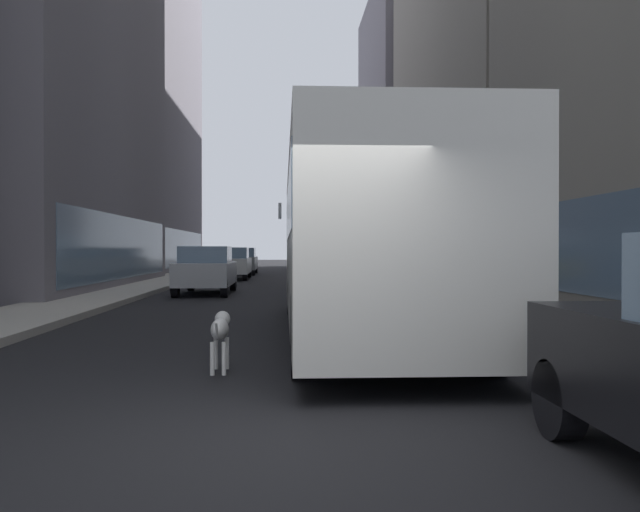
{
  "coord_description": "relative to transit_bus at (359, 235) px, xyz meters",
  "views": [
    {
      "loc": [
        -0.16,
        -5.46,
        1.51
      ],
      "look_at": [
        0.48,
        6.4,
        1.4
      ],
      "focal_mm": 37.91,
      "sensor_mm": 36.0,
      "label": 1
    }
  ],
  "objects": [
    {
      "name": "sidewalk_right",
      "position": [
        4.5,
        28.37,
        -1.7
      ],
      "size": [
        2.4,
        110.0,
        0.15
      ],
      "primitive_type": "cube",
      "color": "gray",
      "rests_on": "ground"
    },
    {
      "name": "ground_plane",
      "position": [
        -1.2,
        28.37,
        -1.78
      ],
      "size": [
        120.0,
        120.0,
        0.0
      ],
      "primitive_type": "plane",
      "color": "black"
    },
    {
      "name": "dalmatian_dog",
      "position": [
        -2.15,
        -3.66,
        -1.26
      ],
      "size": [
        0.22,
        0.96,
        0.72
      ],
      "color": "white",
      "rests_on": "ground"
    },
    {
      "name": "building_left_far",
      "position": [
        -13.1,
        34.98,
        10.0
      ],
      "size": [
        9.9,
        19.36,
        23.57
      ],
      "color": "slate",
      "rests_on": "ground"
    },
    {
      "name": "sidewalk_left",
      "position": [
        -6.9,
        28.37,
        -1.7
      ],
      "size": [
        2.4,
        110.0,
        0.15
      ],
      "primitive_type": "cube",
      "color": "#ADA89E",
      "rests_on": "ground"
    },
    {
      "name": "building_right_far",
      "position": [
        10.7,
        46.43,
        10.06
      ],
      "size": [
        9.14,
        18.14,
        23.69
      ],
      "color": "slate",
      "rests_on": "ground"
    },
    {
      "name": "transit_bus",
      "position": [
        0.0,
        0.0,
        0.0
      ],
      "size": [
        2.78,
        11.53,
        3.05
      ],
      "color": "silver",
      "rests_on": "ground"
    },
    {
      "name": "car_blue_hatchback",
      "position": [
        0.0,
        11.94,
        -0.96
      ],
      "size": [
        1.91,
        3.99,
        1.62
      ],
      "color": "#4C6BB7",
      "rests_on": "ground"
    },
    {
      "name": "car_silver_sedan",
      "position": [
        -4.0,
        11.09,
        -0.95
      ],
      "size": [
        1.76,
        4.51,
        1.62
      ],
      "color": "#B7BABF",
      "rests_on": "ground"
    },
    {
      "name": "car_white_van",
      "position": [
        -4.0,
        22.48,
        -0.95
      ],
      "size": [
        1.78,
        4.78,
        1.62
      ],
      "color": "silver",
      "rests_on": "ground"
    },
    {
      "name": "car_grey_wagon",
      "position": [
        -4.0,
        29.05,
        -0.95
      ],
      "size": [
        1.95,
        4.75,
        1.62
      ],
      "color": "slate",
      "rests_on": "ground"
    },
    {
      "name": "car_yellow_taxi",
      "position": [
        1.6,
        17.71,
        -0.96
      ],
      "size": [
        1.73,
        4.08,
        1.62
      ],
      "color": "yellow",
      "rests_on": "ground"
    }
  ]
}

